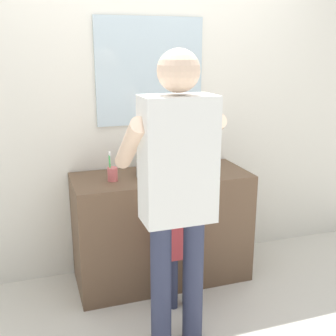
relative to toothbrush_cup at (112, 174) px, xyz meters
The scene contains 8 objects.
ground_plane 0.99m from the toothbrush_cup, 36.10° to the right, with size 14.00×14.00×0.00m, color silver.
back_wall 0.69m from the toothbrush_cup, 44.02° to the left, with size 4.40×0.10×2.70m.
vanity_cabinet 0.59m from the toothbrush_cup, ahead, with size 1.28×0.54×0.83m, color brown.
sink_basin 0.37m from the toothbrush_cup, ahead, with size 0.37×0.37×0.11m.
faucet 0.44m from the toothbrush_cup, 33.18° to the left, with size 0.18×0.14×0.18m.
toothbrush_cup is the anchor object (origin of this frame).
child_toddler 0.65m from the toothbrush_cup, 45.25° to the right, with size 0.25×0.25×0.83m.
adult_parent 0.74m from the toothbrush_cup, 72.12° to the right, with size 0.53×0.56×1.72m.
Camera 1 is at (-0.89, -2.50, 1.71)m, focal length 45.18 mm.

